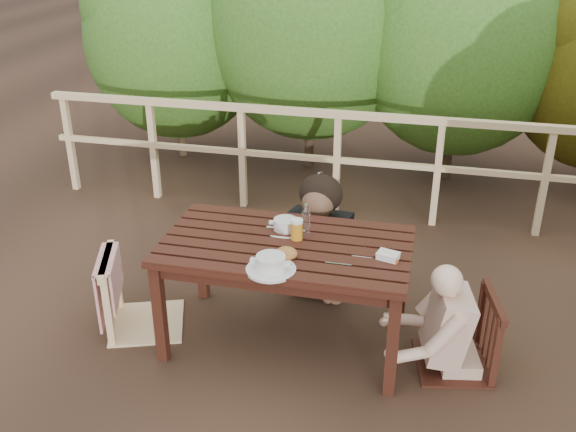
% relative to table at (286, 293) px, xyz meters
% --- Properties ---
extents(ground, '(60.00, 60.00, 0.00)m').
position_rel_table_xyz_m(ground, '(0.00, 0.00, -0.36)').
color(ground, '#442D1F').
rests_on(ground, ground).
extents(table, '(1.56, 0.88, 0.72)m').
position_rel_table_xyz_m(table, '(0.00, 0.00, 0.00)').
color(table, black).
rests_on(table, ground).
extents(chair_left, '(0.65, 0.65, 1.03)m').
position_rel_table_xyz_m(chair_left, '(-0.99, -0.05, 0.15)').
color(chair_left, '#E4BE8A').
rests_on(chair_left, ground).
extents(chair_far, '(0.46, 0.46, 0.85)m').
position_rel_table_xyz_m(chair_far, '(0.11, 0.83, 0.06)').
color(chair_far, black).
rests_on(chair_far, ground).
extents(chair_right, '(0.55, 0.55, 0.95)m').
position_rel_table_xyz_m(chair_right, '(1.09, -0.02, 0.11)').
color(chair_right, black).
rests_on(chair_right, ground).
extents(woman, '(0.64, 0.76, 1.43)m').
position_rel_table_xyz_m(woman, '(0.11, 0.85, 0.35)').
color(woman, black).
rests_on(woman, ground).
extents(diner_right, '(0.67, 0.58, 1.18)m').
position_rel_table_xyz_m(diner_right, '(1.12, -0.02, 0.23)').
color(diner_right, '#CCA28B').
rests_on(diner_right, ground).
extents(railing, '(5.60, 0.10, 1.01)m').
position_rel_table_xyz_m(railing, '(0.00, 2.00, 0.14)').
color(railing, '#E4BE8A').
rests_on(railing, ground).
extents(soup_near, '(0.29, 0.29, 0.10)m').
position_rel_table_xyz_m(soup_near, '(-0.01, -0.33, 0.41)').
color(soup_near, silver).
rests_on(soup_near, table).
extents(soup_far, '(0.26, 0.26, 0.09)m').
position_rel_table_xyz_m(soup_far, '(-0.05, 0.18, 0.41)').
color(soup_far, white).
rests_on(soup_far, table).
extents(bread_roll, '(0.13, 0.10, 0.08)m').
position_rel_table_xyz_m(bread_roll, '(0.04, -0.18, 0.40)').
color(bread_roll, '#A36837').
rests_on(bread_roll, table).
extents(beer_glass, '(0.08, 0.08, 0.15)m').
position_rel_table_xyz_m(beer_glass, '(0.05, 0.06, 0.44)').
color(beer_glass, orange).
rests_on(beer_glass, table).
extents(bottle, '(0.06, 0.06, 0.23)m').
position_rel_table_xyz_m(bottle, '(0.10, 0.13, 0.48)').
color(bottle, white).
rests_on(bottle, table).
extents(butter_tub, '(0.15, 0.12, 0.06)m').
position_rel_table_xyz_m(butter_tub, '(0.64, -0.06, 0.39)').
color(butter_tub, white).
rests_on(butter_tub, table).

